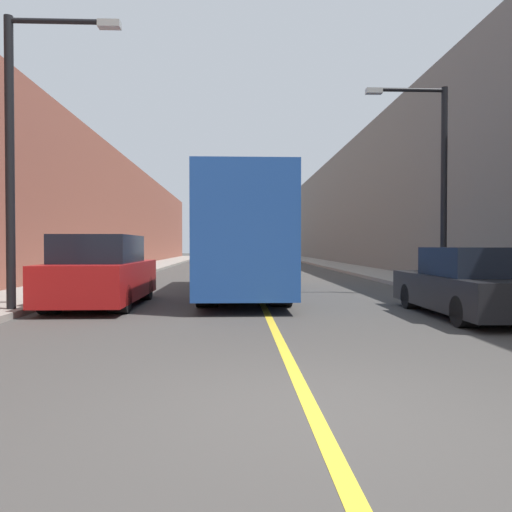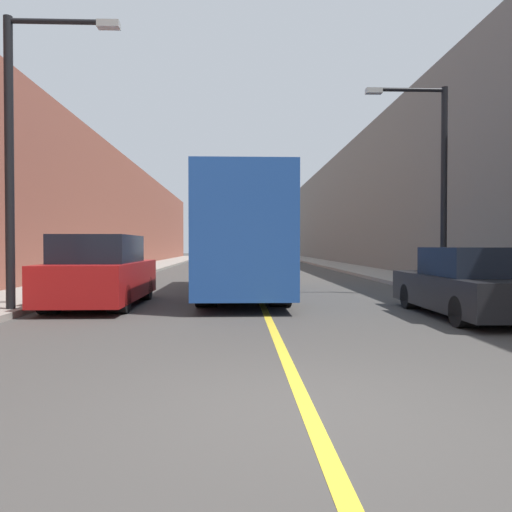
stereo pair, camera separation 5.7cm
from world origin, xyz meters
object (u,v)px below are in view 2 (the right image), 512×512
at_px(bus, 242,236).
at_px(parked_suv_left, 101,273).
at_px(car_right_near, 466,286).
at_px(street_lamp_right, 436,173).
at_px(street_lamp_left, 20,140).

height_order(bus, parked_suv_left, bus).
distance_m(parked_suv_left, car_right_near, 8.95).
xyz_separation_m(parked_suv_left, street_lamp_right, (9.80, 2.29, 3.00)).
bearing_deg(street_lamp_right, bus, 174.32).
bearing_deg(bus, car_right_near, -46.68).
bearing_deg(bus, street_lamp_left, -137.95).
relative_size(parked_suv_left, street_lamp_right, 0.76).
relative_size(parked_suv_left, car_right_near, 1.04).
bearing_deg(street_lamp_left, car_right_near, -3.73).
relative_size(car_right_near, street_lamp_right, 0.74).
xyz_separation_m(bus, car_right_near, (4.91, -5.21, -1.19)).
distance_m(bus, car_right_near, 7.26).
distance_m(car_right_near, street_lamp_left, 10.51).
relative_size(bus, street_lamp_right, 1.59).
height_order(car_right_near, street_lamp_right, street_lamp_right).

